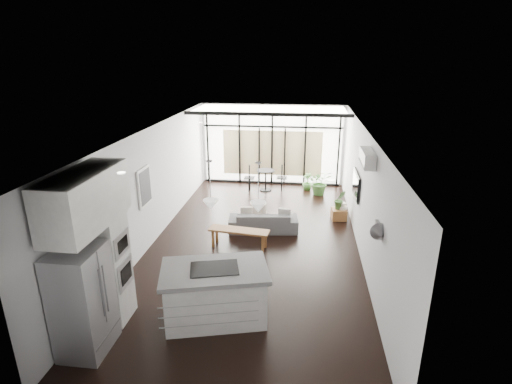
% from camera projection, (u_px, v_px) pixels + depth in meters
% --- Properties ---
extents(floor, '(5.00, 10.00, 0.00)m').
position_uv_depth(floor, '(255.00, 244.00, 9.80)').
color(floor, black).
rests_on(floor, ground).
extents(ceiling, '(5.00, 10.00, 0.00)m').
position_uv_depth(ceiling, '(254.00, 131.00, 8.88)').
color(ceiling, white).
rests_on(ceiling, ground).
extents(wall_left, '(0.02, 10.00, 2.80)m').
position_uv_depth(wall_left, '(152.00, 186.00, 9.63)').
color(wall_left, silver).
rests_on(wall_left, ground).
extents(wall_right, '(0.02, 10.00, 2.80)m').
position_uv_depth(wall_right, '(364.00, 194.00, 9.05)').
color(wall_right, silver).
rests_on(wall_right, ground).
extents(wall_back, '(5.00, 0.02, 2.80)m').
position_uv_depth(wall_back, '(272.00, 145.00, 14.03)').
color(wall_back, silver).
rests_on(wall_back, ground).
extents(wall_front, '(5.00, 0.02, 2.80)m').
position_uv_depth(wall_front, '(201.00, 328.00, 4.65)').
color(wall_front, silver).
rests_on(wall_front, ground).
extents(glazing, '(5.00, 0.20, 2.80)m').
position_uv_depth(glazing, '(272.00, 145.00, 13.92)').
color(glazing, black).
rests_on(glazing, ground).
extents(skylight, '(4.70, 1.90, 0.06)m').
position_uv_depth(skylight, '(270.00, 109.00, 12.64)').
color(skylight, white).
rests_on(skylight, ceiling).
extents(neighbour_building, '(3.50, 0.02, 1.60)m').
position_uv_depth(neighbour_building, '(272.00, 153.00, 14.08)').
color(neighbour_building, beige).
rests_on(neighbour_building, ground).
extents(island, '(2.02, 1.49, 0.99)m').
position_uv_depth(island, '(215.00, 294.00, 6.90)').
color(island, white).
rests_on(island, floor).
extents(cooktop, '(0.92, 0.72, 0.01)m').
position_uv_depth(cooktop, '(214.00, 268.00, 6.74)').
color(cooktop, black).
rests_on(cooktop, island).
extents(fridge, '(0.67, 0.84, 1.73)m').
position_uv_depth(fridge, '(83.00, 301.00, 6.06)').
color(fridge, '#97979B').
rests_on(fridge, floor).
extents(appliance_column, '(0.60, 0.63, 2.32)m').
position_uv_depth(appliance_column, '(106.00, 259.00, 6.71)').
color(appliance_column, white).
rests_on(appliance_column, floor).
extents(upper_cabinets, '(0.62, 1.75, 0.86)m').
position_uv_depth(upper_cabinets, '(85.00, 200.00, 5.99)').
color(upper_cabinets, white).
rests_on(upper_cabinets, wall_left).
extents(pendant_left, '(0.26, 0.26, 0.18)m').
position_uv_depth(pendant_left, '(211.00, 205.00, 6.70)').
color(pendant_left, white).
rests_on(pendant_left, ceiling).
extents(pendant_right, '(0.26, 0.26, 0.18)m').
position_uv_depth(pendant_right, '(258.00, 207.00, 6.61)').
color(pendant_right, white).
rests_on(pendant_right, ceiling).
extents(sofa, '(1.85, 0.72, 0.70)m').
position_uv_depth(sofa, '(263.00, 218.00, 10.45)').
color(sofa, '#48494B').
rests_on(sofa, floor).
extents(console_bench, '(1.48, 0.54, 0.47)m').
position_uv_depth(console_bench, '(239.00, 238.00, 9.56)').
color(console_bench, brown).
rests_on(console_bench, floor).
extents(pouf, '(0.60, 0.60, 0.38)m').
position_uv_depth(pouf, '(258.00, 209.00, 11.47)').
color(pouf, beige).
rests_on(pouf, floor).
extents(crate, '(0.44, 0.44, 0.31)m').
position_uv_depth(crate, '(339.00, 214.00, 11.23)').
color(crate, brown).
rests_on(crate, floor).
extents(plant_tall, '(0.92, 0.98, 0.64)m').
position_uv_depth(plant_tall, '(320.00, 185.00, 13.15)').
color(plant_tall, '#3C682D').
rests_on(plant_tall, floor).
extents(plant_med, '(0.61, 0.67, 0.33)m').
position_uv_depth(plant_med, '(307.00, 185.00, 13.64)').
color(plant_med, '#3C682D').
rests_on(plant_med, floor).
extents(plant_crate, '(0.43, 0.61, 0.25)m').
position_uv_depth(plant_crate, '(339.00, 205.00, 11.14)').
color(plant_crate, '#3C682D').
rests_on(plant_crate, crate).
extents(milk_can, '(0.26, 0.26, 0.49)m').
position_uv_depth(milk_can, '(342.00, 211.00, 11.20)').
color(milk_can, beige).
rests_on(milk_can, floor).
extents(bistro_set, '(1.47, 0.75, 0.67)m').
position_uv_depth(bistro_set, '(266.00, 181.00, 13.54)').
color(bistro_set, black).
rests_on(bistro_set, floor).
extents(tv, '(0.05, 1.10, 0.65)m').
position_uv_depth(tv, '(356.00, 185.00, 10.03)').
color(tv, black).
rests_on(tv, wall_right).
extents(ac_unit, '(0.22, 0.90, 0.30)m').
position_uv_depth(ac_unit, '(367.00, 158.00, 7.97)').
color(ac_unit, white).
rests_on(ac_unit, wall_right).
extents(framed_art, '(0.04, 0.70, 0.90)m').
position_uv_depth(framed_art, '(145.00, 187.00, 9.11)').
color(framed_art, black).
rests_on(framed_art, wall_left).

